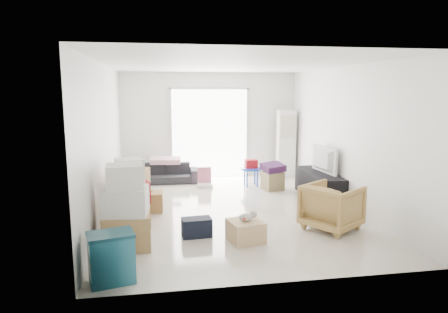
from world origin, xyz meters
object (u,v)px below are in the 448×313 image
object	(u,v)px
sofa	(165,170)
wood_crate	(246,231)
television	(320,169)
ottoman	(273,181)
tv_console	(319,185)
storage_bins	(111,258)
kids_table	(251,167)
armchair	(332,204)
ac_tower	(286,144)

from	to	relation	value
sofa	wood_crate	bearing A→B (deg)	-73.50
television	ottoman	bearing A→B (deg)	36.16
tv_console	sofa	world-z (taller)	sofa
tv_console	wood_crate	xyz separation A→B (m)	(-2.07, -2.17, -0.11)
wood_crate	storage_bins	bearing A→B (deg)	-151.23
sofa	storage_bins	distance (m)	5.21
tv_console	ottoman	bearing A→B (deg)	132.11
tv_console	sofa	distance (m)	3.73
storage_bins	kids_table	xyz separation A→B (m)	(2.73, 4.47, 0.15)
sofa	ottoman	distance (m)	2.66
storage_bins	wood_crate	xyz separation A→B (m)	(1.83, 1.01, -0.14)
tv_console	kids_table	world-z (taller)	kids_table
armchair	ottoman	size ratio (longest dim) A/B	1.99
ac_tower	armchair	distance (m)	4.04
television	sofa	bearing A→B (deg)	52.03
television	wood_crate	size ratio (longest dim) A/B	2.01
tv_console	ottoman	size ratio (longest dim) A/B	3.98
tv_console	television	distance (m)	0.34
television	wood_crate	xyz separation A→B (m)	(-2.07, -2.17, -0.45)
sofa	storage_bins	bearing A→B (deg)	-96.41
ac_tower	ottoman	distance (m)	1.61
armchair	wood_crate	size ratio (longest dim) A/B	1.71
television	wood_crate	bearing A→B (deg)	130.42
tv_console	television	size ratio (longest dim) A/B	1.71
ac_tower	ottoman	xyz separation A→B (m)	(-0.72, -1.28, -0.67)
armchair	storage_bins	xyz separation A→B (m)	(-3.33, -1.32, -0.10)
armchair	kids_table	distance (m)	3.20
storage_bins	tv_console	bearing A→B (deg)	39.16
sofa	kids_table	world-z (taller)	kids_table
sofa	storage_bins	xyz separation A→B (m)	(-0.73, -5.16, -0.01)
ottoman	storage_bins	bearing A→B (deg)	-127.92
kids_table	television	bearing A→B (deg)	-47.84
tv_console	armchair	size ratio (longest dim) A/B	2.00
storage_bins	kids_table	world-z (taller)	kids_table
ottoman	wood_crate	world-z (taller)	ottoman
ac_tower	sofa	xyz separation A→B (m)	(-3.12, -0.15, -0.56)
television	kids_table	distance (m)	1.75
storage_bins	kids_table	size ratio (longest dim) A/B	0.95
tv_console	storage_bins	size ratio (longest dim) A/B	2.71
sofa	kids_table	xyz separation A→B (m)	(1.99, -0.69, 0.14)
ac_tower	ottoman	world-z (taller)	ac_tower
tv_console	ottoman	distance (m)	1.14
television	storage_bins	size ratio (longest dim) A/B	1.59
ac_tower	armchair	bearing A→B (deg)	-97.39
armchair	storage_bins	world-z (taller)	armchair
ottoman	wood_crate	size ratio (longest dim) A/B	0.86
armchair	kids_table	world-z (taller)	armchair
armchair	storage_bins	distance (m)	3.59
ac_tower	kids_table	bearing A→B (deg)	-143.23
sofa	wood_crate	size ratio (longest dim) A/B	3.34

